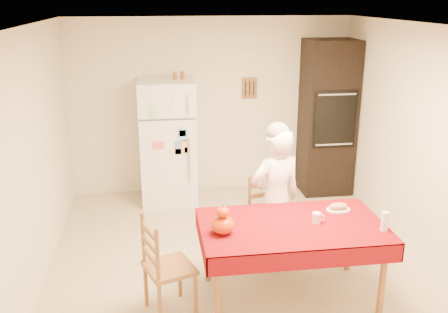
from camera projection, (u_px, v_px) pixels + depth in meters
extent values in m
plane|color=tan|center=(237.00, 262.00, 5.42)|extent=(4.50, 4.50, 0.00)
cube|color=beige|center=(211.00, 106.00, 7.16)|extent=(4.00, 0.02, 2.50)
cube|color=beige|center=(302.00, 267.00, 2.92)|extent=(4.00, 0.02, 2.50)
cube|color=beige|center=(32.00, 162.00, 4.77)|extent=(0.02, 4.50, 2.50)
cube|color=beige|center=(422.00, 145.00, 5.31)|extent=(0.02, 4.50, 2.50)
cube|color=white|center=(239.00, 25.00, 4.65)|extent=(4.00, 4.50, 0.02)
cube|color=brown|center=(249.00, 88.00, 7.14)|extent=(0.22, 0.02, 0.30)
cube|color=white|center=(168.00, 142.00, 6.84)|extent=(0.75, 0.70, 1.70)
cube|color=silver|center=(188.00, 104.00, 6.35)|extent=(0.03, 0.03, 0.25)
cube|color=silver|center=(189.00, 160.00, 6.58)|extent=(0.03, 0.03, 0.60)
cube|color=black|center=(327.00, 118.00, 7.12)|extent=(0.70, 0.60, 2.20)
cube|color=black|center=(335.00, 119.00, 6.81)|extent=(0.59, 0.02, 0.80)
cylinder|color=brown|center=(218.00, 293.00, 4.24)|extent=(0.06, 0.06, 0.71)
cylinder|color=brown|center=(208.00, 249.00, 4.98)|extent=(0.06, 0.06, 0.71)
cylinder|color=brown|center=(383.00, 279.00, 4.44)|extent=(0.06, 0.06, 0.71)
cylinder|color=brown|center=(349.00, 239.00, 5.18)|extent=(0.06, 0.06, 0.71)
cube|color=brown|center=(292.00, 227.00, 4.59)|extent=(1.60, 0.90, 0.04)
cube|color=#5A0508|center=(292.00, 225.00, 4.59)|extent=(1.70, 1.00, 0.01)
cylinder|color=brown|center=(262.00, 254.00, 5.17)|extent=(0.04, 0.04, 0.43)
cylinder|color=brown|center=(249.00, 239.00, 5.47)|extent=(0.04, 0.04, 0.43)
cylinder|color=brown|center=(293.00, 248.00, 5.29)|extent=(0.04, 0.04, 0.43)
cylinder|color=brown|center=(278.00, 234.00, 5.59)|extent=(0.04, 0.04, 0.43)
cube|color=brown|center=(271.00, 224.00, 5.31)|extent=(0.50, 0.48, 0.04)
cube|color=brown|center=(265.00, 196.00, 5.39)|extent=(0.36, 0.11, 0.50)
cylinder|color=brown|center=(196.00, 296.00, 4.45)|extent=(0.04, 0.04, 0.43)
cylinder|color=brown|center=(160.00, 306.00, 4.30)|extent=(0.04, 0.04, 0.43)
cylinder|color=brown|center=(180.00, 276.00, 4.75)|extent=(0.04, 0.04, 0.43)
cylinder|color=brown|center=(146.00, 286.00, 4.60)|extent=(0.04, 0.04, 0.43)
cube|color=brown|center=(169.00, 268.00, 4.45)|extent=(0.52, 0.53, 0.04)
cube|color=brown|center=(150.00, 247.00, 4.30)|extent=(0.15, 0.35, 0.50)
imported|color=white|center=(276.00, 199.00, 5.14)|extent=(0.62, 0.48, 1.52)
cylinder|color=silver|center=(316.00, 218.00, 4.60)|extent=(0.08, 0.08, 0.10)
ellipsoid|color=red|center=(223.00, 225.00, 4.39)|extent=(0.21, 0.21, 0.16)
ellipsoid|color=#C53804|center=(223.00, 212.00, 4.35)|extent=(0.12, 0.12, 0.09)
cylinder|color=silver|center=(385.00, 221.00, 4.44)|extent=(0.07, 0.07, 0.18)
cylinder|color=silver|center=(338.00, 210.00, 4.87)|extent=(0.24, 0.24, 0.02)
ellipsoid|color=tan|center=(339.00, 206.00, 4.86)|extent=(0.18, 0.10, 0.06)
cylinder|color=brown|center=(175.00, 76.00, 6.63)|extent=(0.05, 0.05, 0.10)
cylinder|color=brown|center=(183.00, 75.00, 6.64)|extent=(0.05, 0.05, 0.10)
cylinder|color=brown|center=(182.00, 75.00, 6.64)|extent=(0.05, 0.05, 0.10)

